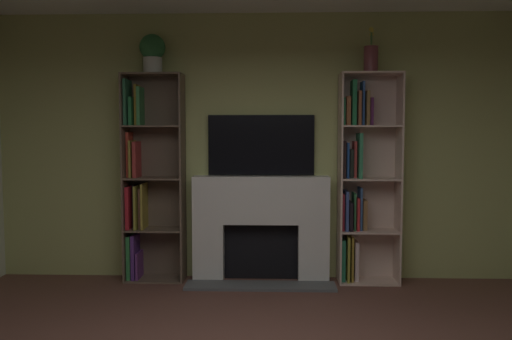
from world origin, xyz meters
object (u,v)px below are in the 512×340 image
Objects in this scene: fireplace at (261,225)px; vase_with_flowers at (371,58)px; potted_plant at (152,52)px; bookshelf_right at (361,180)px; tv at (261,145)px; bookshelf_left at (147,181)px.

vase_with_flowers is at bearing -1.36° from fireplace.
bookshelf_right is at bearing 0.83° from potted_plant.
vase_with_flowers is (0.08, -0.03, 1.29)m from bookshelf_right.
potted_plant reaches higher than fireplace.
bookshelf_left is at bearing -176.04° from tv.
bookshelf_right is (1.07, 0.01, 0.49)m from fireplace.
tv is 1.30m from bookshelf_left.
potted_plant is at bearing -179.17° from bookshelf_right.
tv is 0.52× the size of bookshelf_left.
tv is 0.52× the size of bookshelf_right.
fireplace is at bearing -0.37° from bookshelf_left.
vase_with_flowers is (1.15, -0.12, 0.91)m from tv.
vase_with_flowers is (2.38, -0.04, 1.30)m from bookshelf_left.
bookshelf_right is at bearing 0.30° from fireplace.
vase_with_flowers reaches higher than bookshelf_left.
bookshelf_left is 2.72m from vase_with_flowers.
bookshelf_left is 1.38m from potted_plant.
potted_plant is 2.30m from vase_with_flowers.
vase_with_flowers reaches higher than potted_plant.
tv is (0.00, 0.09, 0.86)m from fireplace.
bookshelf_left is at bearing 179.63° from fireplace.
bookshelf_left is at bearing 179.94° from bookshelf_right.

